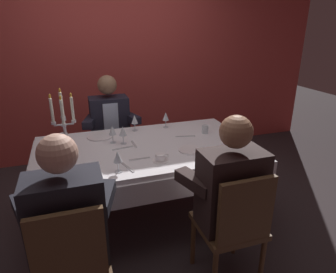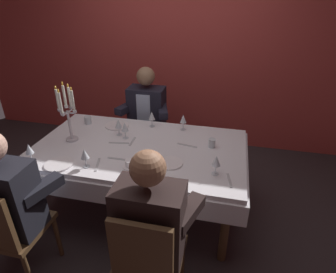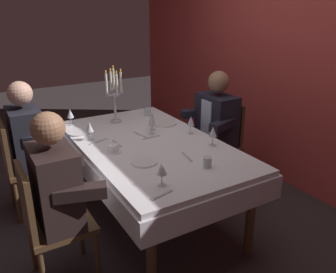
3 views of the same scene
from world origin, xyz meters
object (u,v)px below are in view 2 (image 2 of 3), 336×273
Objects in this scene: dinner_plate_0 at (117,125)px; wine_glass_0 at (85,154)px; wine_glass_2 at (125,127)px; wine_glass_3 at (152,116)px; dining_table at (140,157)px; wine_glass_1 at (183,119)px; seated_diner_2 at (150,223)px; candelabra at (68,114)px; water_tumbler_1 at (212,143)px; seated_diner_0 at (5,198)px; wine_glass_5 at (118,124)px; seated_diner_1 at (147,109)px; water_tumbler_0 at (88,120)px; wine_glass_6 at (29,149)px; coffee_cup_0 at (130,164)px; wine_glass_4 at (216,161)px; dinner_plate_2 at (59,164)px; dinner_plate_1 at (170,163)px.

wine_glass_0 reaches higher than dinner_plate_0.
wine_glass_3 is (0.18, 0.31, 0.00)m from wine_glass_2.
wine_glass_1 reaches higher than dining_table.
wine_glass_0 is 0.13× the size of seated_diner_2.
dinner_plate_0 is at bearing 52.48° from candelabra.
water_tumbler_1 is 1.67m from seated_diner_0.
candelabra is 3.46× the size of wine_glass_2.
wine_glass_5 is 0.13× the size of seated_diner_1.
wine_glass_0 is 0.61m from seated_diner_0.
candelabra is 3.46× the size of wine_glass_3.
water_tumbler_1 reaches higher than water_tumbler_0.
seated_diner_1 is at bearing 66.08° from wine_glass_6.
wine_glass_3 is 0.77m from coffee_cup_0.
wine_glass_4 is at bearing -44.93° from wine_glass_3.
seated_diner_0 is at bearing 180.00° from seated_diner_2.
wine_glass_5 is (0.28, 0.61, 0.11)m from dinner_plate_2.
seated_diner_0 and seated_diner_2 have the same top height.
dinner_plate_1 is 0.66m from wine_glass_1.
wine_glass_2 reaches higher than dinner_plate_0.
wine_glass_4 is at bearing -10.28° from candelabra.
dinner_plate_2 is (0.12, -0.41, -0.26)m from candelabra.
wine_glass_6 is 0.80m from water_tumbler_0.
wine_glass_5 is (-0.59, -0.26, 0.00)m from wine_glass_1.
wine_glass_3 is at bearing 7.13° from water_tumbler_0.
seated_diner_2 reaches higher than wine_glass_0.
dinner_plate_1 is 0.74m from wine_glass_3.
seated_diner_2 is (0.54, -1.00, -0.12)m from wine_glass_2.
wine_glass_6 is at bearing -176.08° from wine_glass_0.
water_tumbler_1 reaches higher than dinner_plate_1.
wine_glass_4 is 1.48m from seated_diner_1.
seated_diner_0 is at bearing -111.56° from wine_glass_5.
candelabra is 0.46× the size of seated_diner_0.
dining_table is 11.83× the size of wine_glass_3.
coffee_cup_0 reaches higher than dinner_plate_1.
dining_table is at bearing -33.02° from wine_glass_5.
seated_diner_1 is at bearing 138.18° from water_tumbler_1.
wine_glass_4 is at bearing -61.55° from wine_glass_1.
wine_glass_5 is 0.59m from coffee_cup_0.
dining_table is 11.83× the size of wine_glass_4.
wine_glass_2 is 0.13× the size of seated_diner_0.
dinner_plate_0 is at bearing 117.99° from wine_glass_5.
wine_glass_3 is 0.69m from water_tumbler_0.
wine_glass_3 is at bearing 60.54° from wine_glass_2.
wine_glass_2 is at bearing -88.60° from seated_diner_1.
dining_table is at bearing -33.94° from wine_glass_2.
coffee_cup_0 is at bearing -159.46° from dinner_plate_1.
dinner_plate_2 is 2.84× the size of water_tumbler_1.
wine_glass_6 is 2.07× the size of water_tumbler_0.
candelabra reaches higher than wine_glass_1.
water_tumbler_0 reaches higher than dinner_plate_1.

